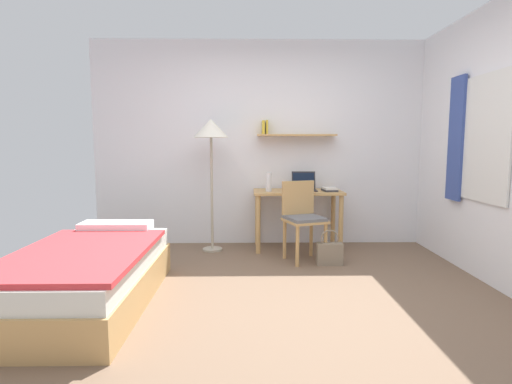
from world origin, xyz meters
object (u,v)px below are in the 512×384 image
(bed, at_px, (89,275))
(standing_lamp, at_px, (211,135))
(handbag, at_px, (329,253))
(desk_chair, at_px, (303,216))
(laptop, at_px, (304,186))
(book_stack, at_px, (330,189))
(desk, at_px, (298,201))
(water_bottle, at_px, (269,182))

(bed, height_order, standing_lamp, standing_lamp)
(standing_lamp, relative_size, handbag, 4.15)
(bed, relative_size, desk_chair, 2.13)
(laptop, relative_size, handbag, 0.77)
(standing_lamp, xyz_separation_m, book_stack, (1.43, 0.02, -0.66))
(desk_chair, distance_m, handbag, 0.50)
(desk, height_order, desk_chair, desk_chair)
(desk_chair, height_order, standing_lamp, standing_lamp)
(desk, bearing_deg, book_stack, -8.40)
(desk, bearing_deg, bed, -137.10)
(desk_chair, bearing_deg, handbag, -36.07)
(standing_lamp, bearing_deg, bed, -116.63)
(bed, distance_m, laptop, 2.72)
(water_bottle, bearing_deg, book_stack, 0.84)
(standing_lamp, distance_m, book_stack, 1.58)
(bed, distance_m, standing_lamp, 2.22)
(water_bottle, bearing_deg, laptop, 11.88)
(desk, distance_m, water_bottle, 0.44)
(desk, xyz_separation_m, laptop, (0.08, 0.03, 0.19))
(standing_lamp, bearing_deg, desk_chair, -22.22)
(handbag, bearing_deg, book_stack, 79.90)
(water_bottle, distance_m, book_stack, 0.75)
(desk_chair, xyz_separation_m, laptop, (0.08, 0.53, 0.29))
(laptop, bearing_deg, book_stack, -15.20)
(water_bottle, bearing_deg, standing_lamp, -179.63)
(standing_lamp, bearing_deg, desk, 3.92)
(desk_chair, bearing_deg, laptop, 81.23)
(desk_chair, bearing_deg, book_stack, 49.17)
(book_stack, bearing_deg, water_bottle, -179.16)
(desk_chair, relative_size, handbag, 2.30)
(desk, height_order, standing_lamp, standing_lamp)
(laptop, xyz_separation_m, book_stack, (0.30, -0.08, -0.04))
(water_bottle, xyz_separation_m, handbag, (0.63, -0.63, -0.71))
(book_stack, bearing_deg, standing_lamp, -179.39)
(desk, xyz_separation_m, book_stack, (0.38, -0.06, 0.16))
(desk_chair, bearing_deg, water_bottle, 129.82)
(bed, bearing_deg, desk_chair, 33.65)
(desk, relative_size, handbag, 2.81)
(bed, distance_m, desk_chair, 2.29)
(bed, height_order, desk_chair, desk_chair)
(standing_lamp, relative_size, laptop, 5.36)
(bed, distance_m, water_bottle, 2.37)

